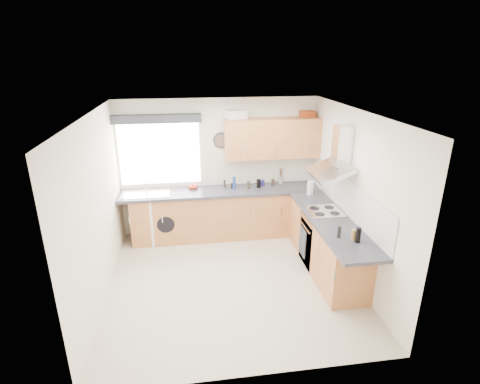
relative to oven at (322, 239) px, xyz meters
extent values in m
plane|color=beige|center=(-1.50, -0.30, -0.42)|extent=(3.60, 3.60, 0.00)
cube|color=white|center=(-1.50, -0.30, 2.08)|extent=(3.60, 3.60, 0.02)
cube|color=silver|center=(-1.50, 1.50, 0.82)|extent=(3.60, 0.02, 2.50)
cube|color=silver|center=(-1.50, -2.10, 0.82)|extent=(3.60, 0.02, 2.50)
cube|color=silver|center=(-3.30, -0.30, 0.82)|extent=(0.02, 3.60, 2.50)
cube|color=silver|center=(0.30, -0.30, 0.82)|extent=(0.02, 3.60, 2.50)
cube|color=silver|center=(-2.55, 1.49, 1.12)|extent=(1.40, 0.02, 1.10)
cube|color=#282A2F|center=(-2.55, 1.40, 1.76)|extent=(1.50, 0.18, 0.14)
cube|color=white|center=(0.29, 0.00, 0.75)|extent=(0.01, 3.00, 0.54)
cube|color=#A66436|center=(-1.60, 1.21, 0.01)|extent=(3.00, 0.58, 0.86)
cube|color=#A66436|center=(0.00, 1.20, 0.01)|extent=(0.60, 0.60, 0.86)
cube|color=#A66436|center=(0.01, -0.15, 0.01)|extent=(0.58, 2.10, 0.86)
cube|color=#2E2D35|center=(-1.50, 1.20, 0.46)|extent=(3.60, 0.62, 0.05)
cube|color=#2E2D35|center=(0.00, -0.30, 0.46)|extent=(0.62, 2.42, 0.05)
cube|color=black|center=(0.00, 0.00, 0.00)|extent=(0.56, 0.58, 0.85)
cube|color=silver|center=(0.00, 0.00, 0.49)|extent=(0.52, 0.52, 0.01)
cube|color=#A66436|center=(-0.55, 1.32, 1.38)|extent=(1.70, 0.35, 0.70)
cube|color=silver|center=(-2.50, 1.22, 0.00)|extent=(0.63, 0.61, 0.84)
cylinder|color=#282A2F|center=(-1.45, 1.46, 1.33)|extent=(0.29, 0.04, 0.29)
cube|color=silver|center=(-1.20, 1.42, 1.80)|extent=(0.41, 0.34, 0.15)
cube|color=#A13B13|center=(0.10, 1.42, 1.78)|extent=(0.27, 0.24, 0.11)
cylinder|color=gray|center=(-0.35, 1.40, 0.55)|extent=(0.11, 0.11, 0.12)
cylinder|color=silver|center=(0.01, 0.75, 0.61)|extent=(0.14, 0.14, 0.24)
cylinder|color=#352E1D|center=(-1.00, 1.21, 0.56)|extent=(0.06, 0.06, 0.14)
cylinder|color=black|center=(-0.81, 1.23, 0.56)|extent=(0.08, 0.08, 0.16)
cylinder|color=#36261E|center=(-0.52, 1.32, 0.55)|extent=(0.06, 0.06, 0.12)
cylinder|color=black|center=(-1.30, 1.27, 0.53)|extent=(0.04, 0.04, 0.09)
cylinder|color=navy|center=(-0.71, 1.35, 0.53)|extent=(0.07, 0.07, 0.10)
cylinder|color=black|center=(-1.42, 1.35, 0.55)|extent=(0.04, 0.04, 0.14)
cylinder|color=navy|center=(-1.26, 1.22, 0.60)|extent=(0.06, 0.06, 0.23)
cylinder|color=black|center=(0.07, -1.03, 0.59)|extent=(0.07, 0.07, 0.21)
cylinder|color=#A57739|center=(0.03, -0.96, 0.56)|extent=(0.06, 0.06, 0.15)
cylinder|color=black|center=(-0.12, -0.85, 0.57)|extent=(0.05, 0.05, 0.17)
camera|label=1|loc=(-2.08, -5.09, 2.80)|focal=28.00mm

